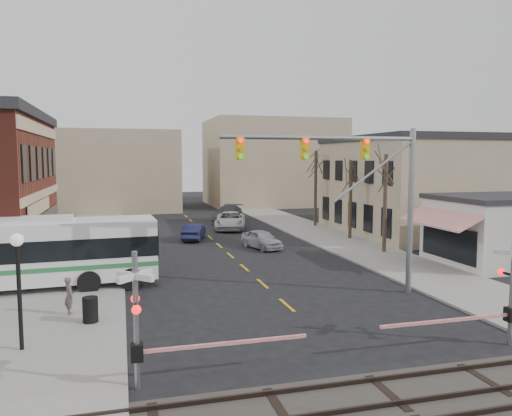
{
  "coord_description": "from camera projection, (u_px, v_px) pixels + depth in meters",
  "views": [
    {
      "loc": [
        -7.04,
        -18.7,
        6.56
      ],
      "look_at": [
        1.03,
        11.09,
        3.5
      ],
      "focal_mm": 35.0,
      "sensor_mm": 36.0,
      "label": 1
    }
  ],
  "objects": [
    {
      "name": "rail_tracks",
      "position": [
        412.0,
        411.0,
        12.74
      ],
      "size": [
        160.0,
        3.91,
        0.14
      ],
      "color": "#2D231E",
      "rests_on": "ground"
    },
    {
      "name": "street_lamp",
      "position": [
        18.0,
        266.0,
        16.61
      ],
      "size": [
        0.44,
        0.44,
        3.98
      ],
      "color": "black",
      "rests_on": "sidewalk_west"
    },
    {
      "name": "car_a",
      "position": [
        262.0,
        239.0,
        36.49
      ],
      "size": [
        2.6,
        4.26,
        1.35
      ],
      "primitive_type": "imported",
      "rotation": [
        0.0,
        0.0,
        0.27
      ],
      "color": "#9C9CA1",
      "rests_on": "ground"
    },
    {
      "name": "pedestrian_far",
      "position": [
        34.0,
        270.0,
        24.58
      ],
      "size": [
        1.15,
        1.17,
        1.9
      ],
      "primitive_type": "imported",
      "rotation": [
        0.0,
        0.0,
        0.85
      ],
      "color": "#384362",
      "rests_on": "sidewalk_west"
    },
    {
      "name": "car_d",
      "position": [
        228.0,
        214.0,
        51.66
      ],
      "size": [
        4.59,
        6.31,
        1.7
      ],
      "primitive_type": "imported",
      "rotation": [
        0.0,
        0.0,
        -0.43
      ],
      "color": "#46474B",
      "rests_on": "ground"
    },
    {
      "name": "car_c",
      "position": [
        230.0,
        221.0,
        46.44
      ],
      "size": [
        4.05,
        6.34,
        1.63
      ],
      "primitive_type": "imported",
      "rotation": [
        0.0,
        0.0,
        -0.25
      ],
      "color": "silver",
      "rests_on": "ground"
    },
    {
      "name": "sidewalk_west",
      "position": [
        89.0,
        246.0,
        37.18
      ],
      "size": [
        5.0,
        60.0,
        0.12
      ],
      "primitive_type": "cube",
      "color": "gray",
      "rests_on": "ground"
    },
    {
      "name": "trash_bin",
      "position": [
        90.0,
        310.0,
        19.68
      ],
      "size": [
        0.6,
        0.6,
        1.0
      ],
      "primitive_type": "cylinder",
      "color": "black",
      "rests_on": "sidewalk_west"
    },
    {
      "name": "awning_shop",
      "position": [
        504.0,
        229.0,
        31.1
      ],
      "size": [
        9.74,
        6.2,
        4.3
      ],
      "color": "beige",
      "rests_on": "ground"
    },
    {
      "name": "pedestrian_near",
      "position": [
        69.0,
        296.0,
        20.65
      ],
      "size": [
        0.51,
        0.65,
        1.57
      ],
      "primitive_type": "imported",
      "rotation": [
        0.0,
        0.0,
        1.83
      ],
      "color": "#5A4C48",
      "rests_on": "sidewalk_west"
    },
    {
      "name": "rr_crossing_west",
      "position": [
        152.0,
        321.0,
        14.13
      ],
      "size": [
        5.6,
        1.36,
        4.0
      ],
      "color": "gray",
      "rests_on": "ground"
    },
    {
      "name": "rr_crossing_east",
      "position": [
        502.0,
        291.0,
        17.34
      ],
      "size": [
        5.6,
        1.36,
        4.0
      ],
      "color": "gray",
      "rests_on": "ground"
    },
    {
      "name": "tree_east_b",
      "position": [
        350.0,
        200.0,
        40.22
      ],
      "size": [
        0.28,
        0.28,
        6.3
      ],
      "color": "#382B21",
      "rests_on": "sidewalk_east"
    },
    {
      "name": "tree_east_a",
      "position": [
        385.0,
        203.0,
        34.35
      ],
      "size": [
        0.28,
        0.28,
        6.75
      ],
      "color": "#382B21",
      "rests_on": "sidewalk_east"
    },
    {
      "name": "tan_building",
      "position": [
        454.0,
        184.0,
        44.95
      ],
      "size": [
        20.3,
        15.3,
        8.5
      ],
      "color": "gray",
      "rests_on": "ground"
    },
    {
      "name": "car_b",
      "position": [
        194.0,
        232.0,
        40.38
      ],
      "size": [
        2.53,
        4.29,
        1.34
      ],
      "primitive_type": "imported",
      "rotation": [
        0.0,
        0.0,
        2.85
      ],
      "color": "#181B3E",
      "rests_on": "ground"
    },
    {
      "name": "ground",
      "position": [
        302.0,
        319.0,
        20.44
      ],
      "size": [
        160.0,
        160.0,
        0.0
      ],
      "primitive_type": "plane",
      "color": "black",
      "rests_on": "ground"
    },
    {
      "name": "tree_east_c",
      "position": [
        316.0,
        188.0,
        47.91
      ],
      "size": [
        0.28,
        0.28,
        7.2
      ],
      "color": "#382B21",
      "rests_on": "sidewalk_east"
    },
    {
      "name": "transit_bus",
      "position": [
        16.0,
        253.0,
        24.47
      ],
      "size": [
        13.59,
        3.71,
        3.46
      ],
      "color": "silver",
      "rests_on": "ground"
    },
    {
      "name": "ballast_strip",
      "position": [
        412.0,
        415.0,
        12.75
      ],
      "size": [
        160.0,
        5.0,
        0.06
      ],
      "primitive_type": "cube",
      "color": "#332D28",
      "rests_on": "ground"
    },
    {
      "name": "traffic_signal_mast",
      "position": [
        361.0,
        177.0,
        23.3
      ],
      "size": [
        9.54,
        0.3,
        8.0
      ],
      "color": "gray",
      "rests_on": "ground"
    },
    {
      "name": "sidewalk_east",
      "position": [
        325.0,
        236.0,
        42.12
      ],
      "size": [
        5.0,
        60.0,
        0.12
      ],
      "primitive_type": "cube",
      "color": "gray",
      "rests_on": "ground"
    }
  ]
}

